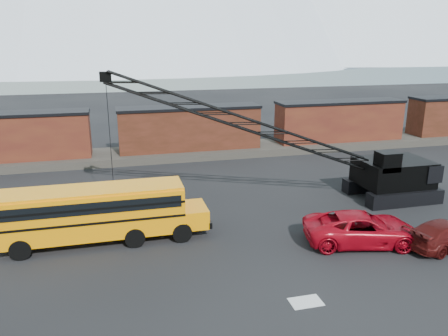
# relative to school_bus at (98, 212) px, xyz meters

# --- Properties ---
(ground) EXTENTS (160.00, 160.00, 0.00)m
(ground) POSITION_rel_school_bus_xyz_m (8.22, -4.33, -1.79)
(ground) COLOR black
(ground) RESTS_ON ground
(gravel_berm) EXTENTS (120.00, 5.00, 0.70)m
(gravel_berm) POSITION_rel_school_bus_xyz_m (8.22, 17.67, -1.44)
(gravel_berm) COLOR #48423B
(gravel_berm) RESTS_ON ground
(boxcar_west_near) EXTENTS (13.70, 3.10, 4.17)m
(boxcar_west_near) POSITION_rel_school_bus_xyz_m (-7.78, 17.67, 0.97)
(boxcar_west_near) COLOR #481814
(boxcar_west_near) RESTS_ON gravel_berm
(boxcar_mid) EXTENTS (13.70, 3.10, 4.17)m
(boxcar_mid) POSITION_rel_school_bus_xyz_m (8.22, 17.67, 0.97)
(boxcar_mid) COLOR #592519
(boxcar_mid) RESTS_ON gravel_berm
(boxcar_east_near) EXTENTS (13.70, 3.10, 4.17)m
(boxcar_east_near) POSITION_rel_school_bus_xyz_m (24.22, 17.67, 0.97)
(boxcar_east_near) COLOR #481814
(boxcar_east_near) RESTS_ON gravel_berm
(snow_patch) EXTENTS (1.40, 0.90, 0.02)m
(snow_patch) POSITION_rel_school_bus_xyz_m (8.72, -8.33, -1.78)
(snow_patch) COLOR silver
(snow_patch) RESTS_ON ground
(school_bus) EXTENTS (11.65, 2.65, 3.19)m
(school_bus) POSITION_rel_school_bus_xyz_m (0.00, 0.00, 0.00)
(school_bus) COLOR orange
(school_bus) RESTS_ON ground
(red_pickup) EXTENTS (6.86, 4.29, 1.77)m
(red_pickup) POSITION_rel_school_bus_xyz_m (14.11, -3.77, -0.91)
(red_pickup) COLOR #AD0818
(red_pickup) RESTS_ON ground
(maroon_suv) EXTENTS (5.42, 3.11, 1.48)m
(maroon_suv) POSITION_rel_school_bus_xyz_m (18.37, -5.28, -1.06)
(maroon_suv) COLOR #470D0C
(maroon_suv) RESTS_ON ground
(crawler_crane) EXTENTS (22.58, 4.47, 9.30)m
(crawler_crane) POSITION_rel_school_bus_xyz_m (10.83, 3.30, 3.39)
(crawler_crane) COLOR black
(crawler_crane) RESTS_ON ground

